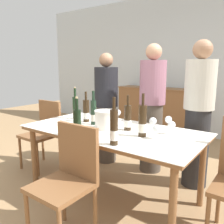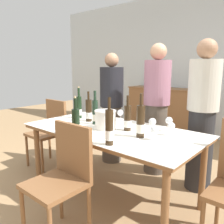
{
  "view_description": "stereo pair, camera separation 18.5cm",
  "coord_description": "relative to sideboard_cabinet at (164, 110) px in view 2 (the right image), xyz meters",
  "views": [
    {
      "loc": [
        1.39,
        -1.9,
        1.38
      ],
      "look_at": [
        0.0,
        0.0,
        0.92
      ],
      "focal_mm": 38.0,
      "sensor_mm": 36.0,
      "label": 1
    },
    {
      "loc": [
        1.53,
        -1.78,
        1.38
      ],
      "look_at": [
        0.0,
        0.0,
        0.92
      ],
      "focal_mm": 38.0,
      "sensor_mm": 36.0,
      "label": 2
    }
  ],
  "objects": [
    {
      "name": "wine_glass_4",
      "position": [
        0.64,
        -2.25,
        0.37
      ],
      "size": [
        0.08,
        0.08,
        0.14
      ],
      "color": "white",
      "rests_on": "dining_table"
    },
    {
      "name": "chair_near_front",
      "position": [
        0.89,
        -3.28,
        0.07
      ],
      "size": [
        0.42,
        0.42,
        0.92
      ],
      "color": "brown",
      "rests_on": "ground_plane"
    },
    {
      "name": "chair_left_end",
      "position": [
        -0.41,
        -2.5,
        0.06
      ],
      "size": [
        0.42,
        0.42,
        0.91
      ],
      "color": "brown",
      "rests_on": "ground_plane"
    },
    {
      "name": "ice_bucket",
      "position": [
        0.74,
        -2.62,
        0.37
      ],
      "size": [
        0.23,
        0.23,
        0.19
      ],
      "color": "white",
      "rests_on": "dining_table"
    },
    {
      "name": "back_wall",
      "position": [
        0.8,
        0.29,
        0.93
      ],
      "size": [
        8.0,
        0.1,
        2.8
      ],
      "color": "silver",
      "rests_on": "ground_plane"
    },
    {
      "name": "wine_glass_0",
      "position": [
        1.19,
        -2.45,
        0.38
      ],
      "size": [
        0.07,
        0.07,
        0.15
      ],
      "color": "white",
      "rests_on": "dining_table"
    },
    {
      "name": "wine_bottle_1",
      "position": [
        0.15,
        -2.45,
        0.4
      ],
      "size": [
        0.07,
        0.07,
        0.39
      ],
      "color": "black",
      "rests_on": "dining_table"
    },
    {
      "name": "wine_bottle_6",
      "position": [
        0.68,
        -2.96,
        0.39
      ],
      "size": [
        0.07,
        0.07,
        0.37
      ],
      "color": "black",
      "rests_on": "dining_table"
    },
    {
      "name": "person_host",
      "position": [
        0.16,
        -1.85,
        0.31
      ],
      "size": [
        0.33,
        0.33,
        1.55
      ],
      "color": "#51473D",
      "rests_on": "ground_plane"
    },
    {
      "name": "wine_bottle_5",
      "position": [
        0.36,
        -2.49,
        0.39
      ],
      "size": [
        0.07,
        0.07,
        0.35
      ],
      "color": "#332314",
      "rests_on": "dining_table"
    },
    {
      "name": "wine_glass_2",
      "position": [
        1.28,
        -2.28,
        0.37
      ],
      "size": [
        0.07,
        0.07,
        0.15
      ],
      "color": "white",
      "rests_on": "dining_table"
    },
    {
      "name": "wine_bottle_2",
      "position": [
        1.18,
        -2.62,
        0.41
      ],
      "size": [
        0.08,
        0.08,
        0.4
      ],
      "color": "#332314",
      "rests_on": "dining_table"
    },
    {
      "name": "wine_bottle_0",
      "position": [
        1.1,
        -2.97,
        0.41
      ],
      "size": [
        0.07,
        0.07,
        0.39
      ],
      "color": "#332314",
      "rests_on": "dining_table"
    },
    {
      "name": "sideboard_cabinet",
      "position": [
        0.0,
        0.0,
        0.0
      ],
      "size": [
        1.54,
        0.46,
        0.94
      ],
      "color": "brown",
      "rests_on": "ground_plane"
    },
    {
      "name": "person_guest_right",
      "position": [
        1.44,
        -1.82,
        0.36
      ],
      "size": [
        0.33,
        0.33,
        1.66
      ],
      "color": "#262628",
      "rests_on": "ground_plane"
    },
    {
      "name": "ground_plane",
      "position": [
        0.8,
        -2.59,
        -0.47
      ],
      "size": [
        12.0,
        12.0,
        0.0
      ],
      "primitive_type": "plane",
      "color": "#A37F56"
    },
    {
      "name": "wine_glass_3",
      "position": [
        1.36,
        -2.4,
        0.36
      ],
      "size": [
        0.07,
        0.07,
        0.13
      ],
      "color": "white",
      "rests_on": "dining_table"
    },
    {
      "name": "person_guest_left",
      "position": [
        0.84,
        -1.76,
        0.36
      ],
      "size": [
        0.33,
        0.33,
        1.65
      ],
      "color": "#51473D",
      "rests_on": "ground_plane"
    },
    {
      "name": "wine_bottle_4",
      "position": [
        0.95,
        -2.52,
        0.39
      ],
      "size": [
        0.07,
        0.07,
        0.35
      ],
      "color": "#332314",
      "rests_on": "dining_table"
    },
    {
      "name": "wine_glass_1",
      "position": [
        1.32,
        -2.62,
        0.36
      ],
      "size": [
        0.08,
        0.08,
        0.13
      ],
      "color": "white",
      "rests_on": "dining_table"
    },
    {
      "name": "wine_bottle_3",
      "position": [
        0.52,
        -2.54,
        0.4
      ],
      "size": [
        0.06,
        0.06,
        0.37
      ],
      "color": "#1E3323",
      "rests_on": "dining_table"
    },
    {
      "name": "dining_table",
      "position": [
        0.8,
        -2.59,
        0.2
      ],
      "size": [
        1.83,
        0.93,
        0.74
      ],
      "color": "brown",
      "rests_on": "ground_plane"
    }
  ]
}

